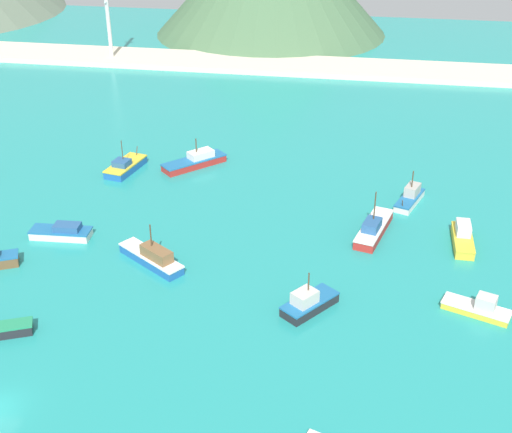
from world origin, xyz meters
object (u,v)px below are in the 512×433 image
Objects in this scene: fishing_boat_3 at (125,166)px; fishing_boat_8 at (479,308)px; fishing_boat_5 at (463,237)px; fishing_boat_10 at (62,232)px; fishing_boat_9 at (308,303)px; radio_tower at (107,13)px; fishing_boat_13 at (410,197)px; fishing_boat_1 at (195,161)px; fishing_boat_2 at (374,228)px; fishing_boat_6 at (153,257)px.

fishing_boat_8 is (51.08, -29.60, -0.02)m from fishing_boat_3.
fishing_boat_5 is 52.48m from fishing_boat_10.
fishing_boat_9 is at bearing -135.99° from fishing_boat_5.
fishing_boat_5 is at bearing -44.61° from radio_tower.
fishing_boat_5 is 0.35× the size of radio_tower.
fishing_boat_8 is 18.83m from fishing_boat_9.
fishing_boat_13 reaches higher than fishing_boat_5.
fishing_boat_3 reaches higher than fishing_boat_8.
fishing_boat_13 reaches higher than fishing_boat_1.
fishing_boat_9 is at bearing -58.58° from fishing_boat_1.
fishing_boat_2 is at bearing -19.40° from fishing_boat_3.
fishing_boat_2 is 96.84m from radio_tower.
fishing_boat_2 is 1.23× the size of fishing_boat_3.
fishing_boat_6 is 14.43m from fishing_boat_10.
fishing_boat_1 is 1.21× the size of fishing_boat_10.
fishing_boat_2 is at bearing 10.62° from fishing_boat_10.
fishing_boat_1 is 1.26× the size of fishing_boat_8.
fishing_boat_13 is at bearing 121.05° from fishing_boat_5.
fishing_boat_8 is at bearing 7.55° from fishing_boat_9.
fishing_boat_3 reaches higher than fishing_boat_1.
fishing_boat_1 is at bearing 155.72° from fishing_boat_5.
fishing_boat_6 reaches higher than fishing_boat_8.
fishing_boat_1 is at bearing 64.83° from fishing_boat_10.
fishing_boat_5 is at bearing -15.83° from fishing_boat_3.
fishing_boat_9 is at bearing -112.81° from fishing_boat_13.
fishing_boat_10 is (-40.54, -7.60, -0.14)m from fishing_boat_2.
fishing_boat_3 is 1.21× the size of fishing_boat_9.
fishing_boat_10 is at bearing -115.17° from fishing_boat_1.
fishing_boat_9 reaches higher than fishing_boat_10.
fishing_boat_10 is at bearing 171.13° from fishing_boat_8.
fishing_boat_5 is (50.72, -14.38, 0.16)m from fishing_boat_3.
fishing_boat_8 is at bearing -5.62° from fishing_boat_6.
radio_tower is (-56.09, 91.09, 10.48)m from fishing_boat_9.
fishing_boat_2 is at bearing -116.70° from fishing_boat_13.
fishing_boat_9 is (-18.66, -2.47, 0.19)m from fishing_boat_8.
fishing_boat_3 is 1.08× the size of fishing_boat_10.
fishing_boat_5 is 1.02× the size of fishing_boat_8.
fishing_boat_8 is (11.82, -15.77, -0.12)m from fishing_boat_2.
fishing_boat_1 is 34.60m from fishing_boat_13.
fishing_boat_5 is 105.04m from radio_tower.
fishing_boat_3 is 0.91× the size of fishing_boat_6.
fishing_boat_2 reaches higher than fishing_boat_8.
fishing_boat_6 is at bearing 174.38° from fishing_boat_8.
fishing_boat_3 is at bearing 149.91° from fishing_boat_8.
fishing_boat_1 is at bearing 19.54° from fishing_boat_3.
fishing_boat_5 is at bearing 7.71° from fishing_boat_10.
fishing_boat_13 is at bearing 34.68° from fishing_boat_6.
fishing_boat_2 reaches higher than fishing_boat_13.
fishing_boat_1 is 52.48m from fishing_boat_8.
fishing_boat_2 is 19.49m from fishing_boat_9.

